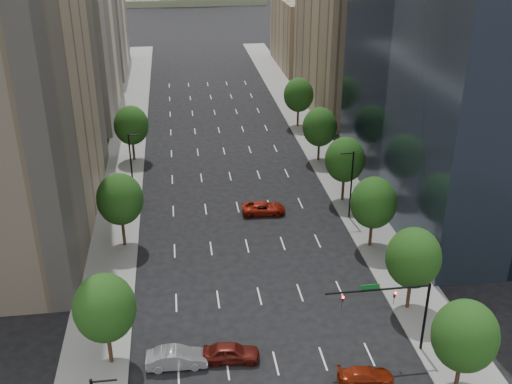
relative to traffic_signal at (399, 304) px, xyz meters
name	(u,v)px	position (x,y,z in m)	size (l,w,h in m)	color
sidewalk_left	(116,214)	(-26.03, 30.00, -5.10)	(6.00, 200.00, 0.15)	slate
sidewalk_right	(353,199)	(4.97, 30.00, -5.10)	(6.00, 200.00, 0.15)	slate
midrise_cream_left	(69,18)	(-35.53, 73.00, 12.33)	(14.00, 30.00, 35.00)	beige
filler_left	(93,31)	(-35.53, 106.00, 3.83)	(14.00, 26.00, 18.00)	beige
parking_tan_right	(348,28)	(14.47, 70.00, 9.83)	(14.00, 30.00, 30.00)	#8C7759
filler_right	(308,33)	(14.47, 103.00, 2.83)	(14.00, 26.00, 16.00)	#8C7759
tree_right_0	(465,336)	(3.47, -5.00, 0.22)	(5.20, 5.20, 8.39)	#382316
tree_right_1	(413,258)	(3.47, 6.00, 0.58)	(5.20, 5.20, 8.75)	#382316
tree_right_2	(374,203)	(3.47, 18.00, 0.43)	(5.20, 5.20, 8.61)	#382316
tree_right_3	(345,160)	(3.47, 30.00, 0.72)	(5.20, 5.20, 8.89)	#382316
tree_right_4	(320,127)	(3.47, 44.00, 0.29)	(5.20, 5.20, 8.46)	#382316
tree_right_5	(299,95)	(3.47, 60.00, 0.58)	(5.20, 5.20, 8.75)	#382316
tree_left_0	(105,308)	(-24.53, 2.00, 0.58)	(5.20, 5.20, 8.75)	#382316
tree_left_1	(120,199)	(-24.53, 22.00, 0.79)	(5.20, 5.20, 8.97)	#382316
tree_left_2	(131,125)	(-24.53, 48.00, 0.50)	(5.20, 5.20, 8.68)	#382316
streetlight_rn	(351,183)	(2.91, 25.00, -0.33)	(1.70, 0.20, 9.00)	black
streetlight_ln	(131,164)	(-23.96, 35.00, -0.33)	(1.70, 0.20, 9.00)	black
traffic_signal	(399,304)	(0.00, 0.00, 0.00)	(9.12, 0.40, 7.38)	black
car_red_near	(366,376)	(-3.58, -3.27, -4.50)	(1.89, 4.65, 1.35)	maroon
car_maroon	(231,352)	(-14.29, 0.93, -4.33)	(1.98, 4.92, 1.68)	#50130D
car_silver	(177,358)	(-18.95, 0.86, -4.31)	(1.82, 5.23, 1.72)	#98989D
car_red_far	(264,208)	(-7.45, 27.76, -4.40)	(2.56, 5.55, 1.54)	maroon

